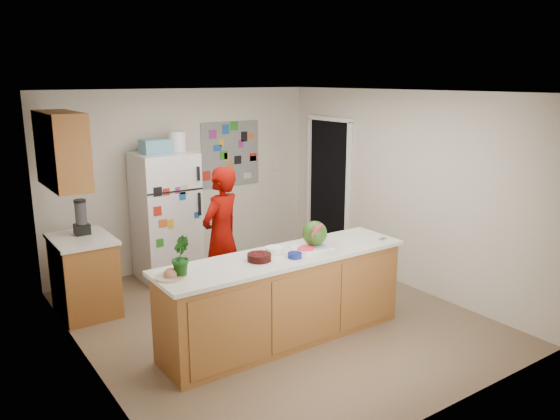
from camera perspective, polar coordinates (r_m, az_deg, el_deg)
floor at (r=6.30m, az=-0.70°, el=-11.24°), size 4.00×4.50×0.02m
wall_back at (r=7.82m, az=-10.01°, el=3.20°), size 4.00×0.02×2.50m
wall_left at (r=5.08m, az=-19.94°, el=-3.07°), size 0.02×4.50×2.50m
wall_right at (r=7.17m, az=12.74°, el=2.13°), size 0.02×4.50×2.50m
ceiling at (r=5.71m, az=-0.78°, el=12.34°), size 4.00×4.50×0.02m
doorway at (r=8.23m, az=5.14°, el=2.24°), size 0.03×0.85×2.04m
peninsula_base at (r=5.64m, az=0.44°, el=-9.34°), size 2.60×0.62×0.88m
peninsula_top at (r=5.47m, az=0.45°, el=-4.90°), size 2.68×0.70×0.04m
side_counter_base at (r=6.65m, az=-19.74°, el=-6.59°), size 0.60×0.80×0.86m
side_counter_top at (r=6.52m, az=-20.06°, el=-2.87°), size 0.64×0.84×0.04m
upper_cabinets at (r=6.24m, az=-21.86°, el=5.86°), size 0.35×1.00×0.80m
refrigerator at (r=7.39m, az=-11.82°, el=-0.67°), size 0.75×0.70×1.70m
fridge_top_bin at (r=7.18m, az=-12.92°, el=6.51°), size 0.35×0.28×0.18m
photo_collage at (r=8.09m, az=-5.19°, el=5.85°), size 0.95×0.01×0.95m
person at (r=6.48m, az=-6.15°, el=-2.71°), size 0.71×0.61×1.65m
blender_appliance at (r=6.59m, az=-20.07°, el=-0.80°), size 0.13×0.13×0.38m
cutting_board at (r=5.69m, az=3.26°, el=-3.91°), size 0.45×0.37×0.01m
watermelon at (r=5.70m, az=3.63°, el=-2.45°), size 0.26×0.26×0.26m
watermelon_slice at (r=5.59m, az=2.76°, el=-4.05°), size 0.17×0.17×0.02m
cherry_bowl at (r=5.29m, az=-2.19°, el=-4.95°), size 0.29×0.29×0.07m
white_bowl at (r=5.52m, az=-0.60°, el=-4.20°), size 0.24×0.24×0.06m
cobalt_bowl at (r=5.37m, az=1.55°, el=-4.75°), size 0.18×0.18×0.05m
plate at (r=4.95m, az=-11.39°, el=-6.87°), size 0.34×0.34×0.02m
paper_towel at (r=5.55m, az=2.99°, el=-4.32°), size 0.17×0.15×0.02m
keys at (r=6.09m, az=10.69°, el=-2.96°), size 0.10×0.07×0.01m
potted_plant at (r=4.94m, az=-10.42°, el=-4.80°), size 0.21×0.23×0.35m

